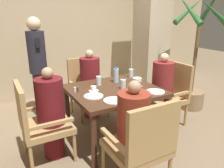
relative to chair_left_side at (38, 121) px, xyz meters
The scene contains 26 objects.
ground_plane 1.11m from the chair_left_side, ahead, with size 16.00×16.00×0.00m, color #7A664C.
wall_back 2.50m from the chair_left_side, 64.91° to the left, with size 8.00×0.06×2.80m.
pillar_stone 2.84m from the chair_left_side, 24.16° to the left, with size 0.54×0.54×2.70m.
dining_table 1.00m from the chair_left_side, ahead, with size 1.14×1.04×0.73m.
chair_left_side is the anchor object (origin of this frame).
diner_in_left_chair 0.17m from the chair_left_side, ahead, with size 0.32×0.32×1.12m.
chair_far_side 1.37m from the chair_left_side, 43.47° to the left, with size 0.55×0.55×0.96m.
diner_in_far_chair 1.27m from the chair_left_side, 38.51° to the left, with size 0.32×0.32×1.14m.
chair_right_side 1.98m from the chair_left_side, ahead, with size 0.55×0.55×0.96m.
diner_in_right_chair 1.83m from the chair_left_side, ahead, with size 0.32×0.32×1.13m.
chair_near_corner 1.21m from the chair_left_side, 50.91° to the right, with size 0.55×0.55×0.96m.
diner_in_near_chair 1.10m from the chair_left_side, 45.93° to the right, with size 0.32×0.32×1.09m.
standing_host 1.28m from the chair_left_side, 77.29° to the left, with size 0.28×0.31×1.64m.
potted_palm 2.77m from the chair_left_side, ahead, with size 0.70×0.74×2.11m.
plate_main_left 0.69m from the chair_left_side, 11.63° to the right, with size 0.23×0.23×0.01m.
plate_main_right 0.89m from the chair_left_side, 25.33° to the right, with size 0.23×0.23×0.01m.
plate_dessert_center 1.45m from the chair_left_side, 14.91° to the right, with size 0.23×0.23×0.01m.
teacup_with_saucer 0.76m from the chair_left_side, ahead, with size 0.13×0.13×0.07m.
bowl_small 1.49m from the chair_left_side, ahead, with size 0.13×0.13×0.05m.
water_bottle 1.22m from the chair_left_side, 11.12° to the left, with size 0.07×0.07×0.23m.
glass_tall_near 0.95m from the chair_left_side, 14.64° to the left, with size 0.07×0.07×0.13m.
glass_tall_mid 1.13m from the chair_left_side, ahead, with size 0.07×0.07×0.13m.
glass_tall_far 1.56m from the chair_left_side, 13.27° to the left, with size 0.07×0.07×0.13m.
salt_shaker 0.57m from the chair_left_side, 13.97° to the left, with size 0.03×0.03×0.07m.
pepper_shaker 0.61m from the chair_left_side, 12.98° to the left, with size 0.03×0.03×0.06m.
fork_beside_plate 1.34m from the chair_left_side, ahead, with size 0.17×0.09×0.00m.
Camera 1 is at (-1.34, -2.37, 1.68)m, focal length 35.00 mm.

